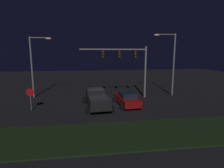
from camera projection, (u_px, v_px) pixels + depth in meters
ground_plane at (99, 105)px, 20.09m from camera, size 80.00×80.00×0.00m
grass_median at (107, 136)px, 12.46m from camera, size 26.60×4.62×0.10m
pickup_truck at (97, 98)px, 19.05m from camera, size 3.22×5.57×1.80m
car_sedan at (127, 99)px, 19.70m from camera, size 2.76×4.55×1.51m
traffic_signal_gantry at (127, 59)px, 22.33m from camera, size 8.32×0.56×6.50m
street_lamp_left at (36, 59)px, 22.68m from camera, size 2.70×0.44×7.69m
street_lamp_right at (170, 57)px, 23.67m from camera, size 2.97×0.44×8.17m
stop_sign at (30, 95)px, 17.87m from camera, size 0.76×0.08×2.23m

